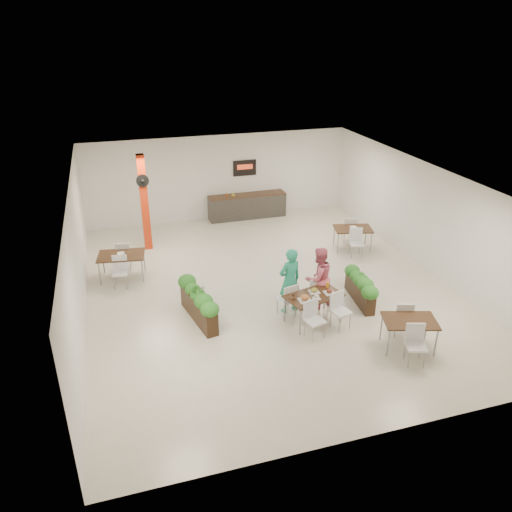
{
  "coord_description": "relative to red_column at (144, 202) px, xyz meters",
  "views": [
    {
      "loc": [
        -4.0,
        -12.0,
        6.89
      ],
      "look_at": [
        -0.4,
        -0.13,
        1.1
      ],
      "focal_mm": 35.0,
      "sensor_mm": 36.0,
      "label": 1
    }
  ],
  "objects": [
    {
      "name": "ground",
      "position": [
        3.0,
        -3.79,
        -1.64
      ],
      "size": [
        12.0,
        12.0,
        0.0
      ],
      "primitive_type": "plane",
      "color": "beige",
      "rests_on": "ground"
    },
    {
      "name": "planter_left",
      "position": [
        0.77,
        -4.92,
        -1.13
      ],
      "size": [
        0.68,
        1.91,
        1.01
      ],
      "rotation": [
        0.0,
        0.0,
        1.76
      ],
      "color": "black",
      "rests_on": "ground"
    },
    {
      "name": "red_column",
      "position": [
        0.0,
        0.0,
        0.0
      ],
      "size": [
        0.4,
        0.41,
        3.2
      ],
      "color": "red",
      "rests_on": "ground"
    },
    {
      "name": "service_counter",
      "position": [
        4.0,
        1.86,
        -1.15
      ],
      "size": [
        3.0,
        0.64,
        2.2
      ],
      "color": "#2C2A27",
      "rests_on": "ground"
    },
    {
      "name": "room_shell",
      "position": [
        3.0,
        -3.79,
        0.36
      ],
      "size": [
        10.1,
        12.1,
        3.22
      ],
      "color": "white",
      "rests_on": "ground"
    },
    {
      "name": "side_table_a",
      "position": [
        -0.94,
        -1.96,
        -1.0
      ],
      "size": [
        1.46,
        1.67,
        0.92
      ],
      "rotation": [
        0.0,
        0.0,
        -0.15
      ],
      "color": "black",
      "rests_on": "ground"
    },
    {
      "name": "planter_right",
      "position": [
        5.14,
        -5.28,
        -1.17
      ],
      "size": [
        0.55,
        1.69,
        0.88
      ],
      "rotation": [
        0.0,
        0.0,
        1.46
      ],
      "color": "black",
      "rests_on": "ground"
    },
    {
      "name": "diner_woman",
      "position": [
        3.93,
        -5.18,
        -0.79
      ],
      "size": [
        0.96,
        0.83,
        1.7
      ],
      "primitive_type": "imported",
      "rotation": [
        0.0,
        0.0,
        3.39
      ],
      "color": "#DC617B",
      "rests_on": "ground"
    },
    {
      "name": "side_table_b",
      "position": [
        6.53,
        -2.05,
        -1.01
      ],
      "size": [
        1.38,
        1.67,
        0.92
      ],
      "rotation": [
        0.0,
        0.0,
        -0.25
      ],
      "color": "black",
      "rests_on": "ground"
    },
    {
      "name": "side_table_c",
      "position": [
        5.19,
        -7.54,
        -1.02
      ],
      "size": [
        1.38,
        1.67,
        0.92
      ],
      "rotation": [
        0.0,
        0.0,
        -0.3
      ],
      "color": "black",
      "rests_on": "ground"
    },
    {
      "name": "diner_man",
      "position": [
        3.13,
        -5.18,
        -0.75
      ],
      "size": [
        0.73,
        0.57,
        1.78
      ],
      "primitive_type": "imported",
      "rotation": [
        0.0,
        0.0,
        3.39
      ],
      "color": "#239772",
      "rests_on": "ground"
    },
    {
      "name": "main_table",
      "position": [
        3.52,
        -5.84,
        -1.01
      ],
      "size": [
        1.58,
        1.87,
        0.92
      ],
      "rotation": [
        0.0,
        0.0,
        0.25
      ],
      "color": "black",
      "rests_on": "ground"
    }
  ]
}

